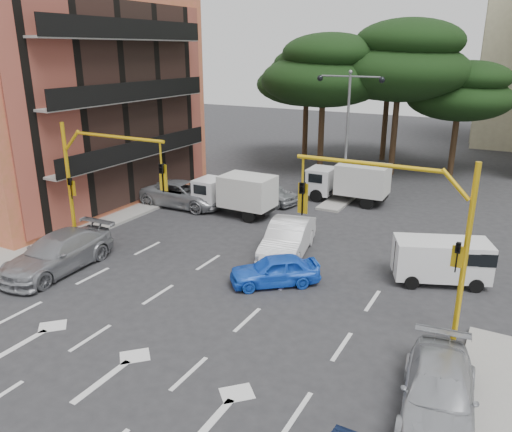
{
  "coord_description": "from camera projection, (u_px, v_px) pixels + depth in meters",
  "views": [
    {
      "loc": [
        9.69,
        -13.51,
        9.1
      ],
      "look_at": [
        -0.97,
        6.1,
        1.6
      ],
      "focal_mm": 35.0,
      "sensor_mm": 36.0,
      "label": 1
    }
  ],
  "objects": [
    {
      "name": "box_truck_a",
      "position": [
        234.0,
        194.0,
        28.52
      ],
      "size": [
        4.86,
        2.09,
        2.38
      ],
      "primitive_type": null,
      "rotation": [
        0.0,
        0.0,
        1.56
      ],
      "color": "silver",
      "rests_on": "ground"
    },
    {
      "name": "car_silver_cross_a",
      "position": [
        184.0,
        194.0,
        30.16
      ],
      "size": [
        5.51,
        2.74,
        1.5
      ],
      "primitive_type": "imported",
      "rotation": [
        0.0,
        0.0,
        1.62
      ],
      "color": "#A1A4A8",
      "rests_on": "ground"
    },
    {
      "name": "box_truck_b",
      "position": [
        348.0,
        183.0,
        30.86
      ],
      "size": [
        5.07,
        2.24,
        2.47
      ],
      "primitive_type": null,
      "rotation": [
        0.0,
        0.0,
        1.6
      ],
      "color": "silver",
      "rests_on": "ground"
    },
    {
      "name": "pine_center",
      "position": [
        401.0,
        61.0,
        35.36
      ],
      "size": [
        9.98,
        9.98,
        11.16
      ],
      "color": "#382616",
      "rests_on": "ground"
    },
    {
      "name": "median_strip",
      "position": [
        343.0,
        198.0,
        31.84
      ],
      "size": [
        1.4,
        6.0,
        0.15
      ],
      "primitive_type": "cube",
      "color": "gray",
      "rests_on": "ground"
    },
    {
      "name": "car_silver_cross_b",
      "position": [
        267.0,
        191.0,
        30.92
      ],
      "size": [
        4.49,
        2.59,
        1.44
      ],
      "primitive_type": "imported",
      "rotation": [
        0.0,
        0.0,
        1.35
      ],
      "color": "#A2A6AA",
      "rests_on": "ground"
    },
    {
      "name": "pine_right",
      "position": [
        461.0,
        91.0,
        35.88
      ],
      "size": [
        7.49,
        7.49,
        8.37
      ],
      "color": "#382616",
      "rests_on": "ground"
    },
    {
      "name": "signal_mast_right",
      "position": [
        409.0,
        221.0,
        15.88
      ],
      "size": [
        5.79,
        0.37,
        6.0
      ],
      "color": "yellow",
      "rests_on": "ground"
    },
    {
      "name": "car_blue_compact",
      "position": [
        275.0,
        270.0,
        20.12
      ],
      "size": [
        3.75,
        3.42,
        1.24
      ],
      "primitive_type": "imported",
      "rotation": [
        0.0,
        0.0,
        -0.89
      ],
      "color": "blue",
      "rests_on": "ground"
    },
    {
      "name": "ground",
      "position": [
        201.0,
        307.0,
        18.54
      ],
      "size": [
        120.0,
        120.0,
        0.0
      ],
      "primitive_type": "plane",
      "color": "#28282B",
      "rests_on": "ground"
    },
    {
      "name": "van_white",
      "position": [
        441.0,
        261.0,
        20.21
      ],
      "size": [
        4.05,
        2.93,
        1.85
      ],
      "primitive_type": null,
      "rotation": [
        0.0,
        0.0,
        -1.19
      ],
      "color": "white",
      "rests_on": "ground"
    },
    {
      "name": "pine_left_near",
      "position": [
        324.0,
        70.0,
        36.18
      ],
      "size": [
        9.15,
        9.15,
        10.23
      ],
      "color": "#382616",
      "rests_on": "ground"
    },
    {
      "name": "pine_left_far",
      "position": [
        307.0,
        77.0,
        41.09
      ],
      "size": [
        8.32,
        8.32,
        9.3
      ],
      "color": "#382616",
      "rests_on": "ground"
    },
    {
      "name": "apartment_orange",
      "position": [
        32.0,
        87.0,
        31.15
      ],
      "size": [
        15.19,
        16.15,
        13.7
      ],
      "color": "#AC6636",
      "rests_on": "ground"
    },
    {
      "name": "car_silver_wagon",
      "position": [
        58.0,
        253.0,
        21.39
      ],
      "size": [
        2.46,
        5.49,
        1.56
      ],
      "primitive_type": "imported",
      "rotation": [
        0.0,
        0.0,
        0.05
      ],
      "color": "gray",
      "rests_on": "ground"
    },
    {
      "name": "signal_mast_left",
      "position": [
        96.0,
        173.0,
        22.04
      ],
      "size": [
        5.79,
        0.37,
        6.0
      ],
      "color": "yellow",
      "rests_on": "ground"
    },
    {
      "name": "street_lamp_center",
      "position": [
        348.0,
        113.0,
        30.13
      ],
      "size": [
        4.16,
        0.36,
        7.77
      ],
      "color": "slate",
      "rests_on": "median_strip"
    },
    {
      "name": "car_white_hatch",
      "position": [
        288.0,
        239.0,
        22.94
      ],
      "size": [
        2.63,
        5.13,
        1.61
      ],
      "primitive_type": "imported",
      "rotation": [
        0.0,
        0.0,
        0.2
      ],
      "color": "silver",
      "rests_on": "ground"
    },
    {
      "name": "car_silver_parked",
      "position": [
        438.0,
        392.0,
        12.89
      ],
      "size": [
        2.45,
        4.78,
        1.33
      ],
      "primitive_type": "imported",
      "rotation": [
        0.0,
        0.0,
        0.13
      ],
      "color": "#AAADB2",
      "rests_on": "ground"
    },
    {
      "name": "pine_back",
      "position": [
        390.0,
        68.0,
        40.65
      ],
      "size": [
        9.15,
        9.15,
        10.23
      ],
      "color": "#382616",
      "rests_on": "ground"
    }
  ]
}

